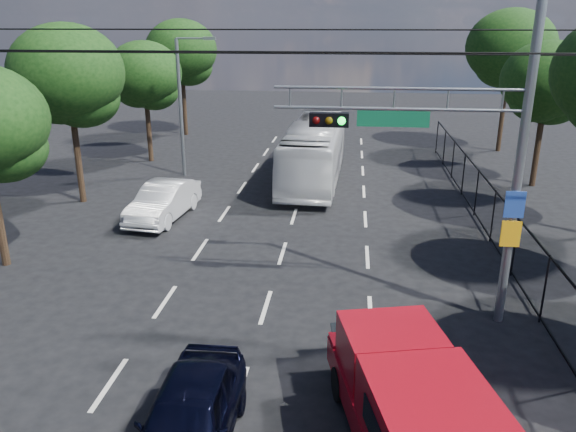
# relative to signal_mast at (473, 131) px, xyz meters

# --- Properties ---
(lane_markings) EXTENTS (6.12, 38.00, 0.01)m
(lane_markings) POSITION_rel_signal_mast_xyz_m (-5.28, 6.01, -5.24)
(lane_markings) COLOR beige
(lane_markings) RESTS_ON ground
(signal_mast) EXTENTS (6.43, 0.39, 9.50)m
(signal_mast) POSITION_rel_signal_mast_xyz_m (0.00, 0.00, 0.00)
(signal_mast) COLOR slate
(signal_mast) RESTS_ON ground
(streetlight_left) EXTENTS (2.09, 0.22, 7.08)m
(streetlight_left) POSITION_rel_signal_mast_xyz_m (-11.62, 14.01, -1.30)
(streetlight_left) COLOR slate
(streetlight_left) RESTS_ON ground
(utility_wires) EXTENTS (22.00, 5.04, 0.74)m
(utility_wires) POSITION_rel_signal_mast_xyz_m (-5.28, 0.84, 1.99)
(utility_wires) COLOR black
(utility_wires) RESTS_ON ground
(fence_right) EXTENTS (0.06, 34.03, 2.00)m
(fence_right) POSITION_rel_signal_mast_xyz_m (2.32, 4.18, -4.21)
(fence_right) COLOR black
(fence_right) RESTS_ON ground
(tree_right_d) EXTENTS (4.32, 4.32, 7.02)m
(tree_right_d) POSITION_rel_signal_mast_xyz_m (6.13, 14.03, -0.39)
(tree_right_d) COLOR black
(tree_right_d) RESTS_ON ground
(tree_right_e) EXTENTS (5.28, 5.28, 8.58)m
(tree_right_e) POSITION_rel_signal_mast_xyz_m (6.33, 22.03, 0.69)
(tree_right_e) COLOR black
(tree_right_e) RESTS_ON ground
(tree_left_c) EXTENTS (4.80, 4.80, 7.80)m
(tree_left_c) POSITION_rel_signal_mast_xyz_m (-15.07, 9.03, 0.15)
(tree_left_c) COLOR black
(tree_left_c) RESTS_ON ground
(tree_left_d) EXTENTS (4.20, 4.20, 6.83)m
(tree_left_d) POSITION_rel_signal_mast_xyz_m (-14.67, 17.03, -0.52)
(tree_left_d) COLOR black
(tree_left_d) RESTS_ON ground
(tree_left_e) EXTENTS (4.92, 4.92, 7.99)m
(tree_left_e) POSITION_rel_signal_mast_xyz_m (-14.87, 25.03, 0.29)
(tree_left_e) COLOR black
(tree_left_e) RESTS_ON ground
(red_pickup) EXTENTS (3.25, 5.91, 2.09)m
(red_pickup) POSITION_rel_signal_mast_xyz_m (-1.74, -5.42, -4.13)
(red_pickup) COLOR black
(red_pickup) RESTS_ON ground
(navy_hatchback) EXTENTS (1.76, 4.28, 1.45)m
(navy_hatchback) POSITION_rel_signal_mast_xyz_m (-5.87, -5.79, -4.52)
(navy_hatchback) COLOR black
(navy_hatchback) RESTS_ON ground
(white_bus) EXTENTS (2.88, 10.87, 3.01)m
(white_bus) POSITION_rel_signal_mast_xyz_m (-4.84, 13.92, -3.74)
(white_bus) COLOR silver
(white_bus) RESTS_ON ground
(white_van) EXTENTS (2.08, 4.71, 1.50)m
(white_van) POSITION_rel_signal_mast_xyz_m (-10.64, 7.16, -4.49)
(white_van) COLOR silver
(white_van) RESTS_ON ground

